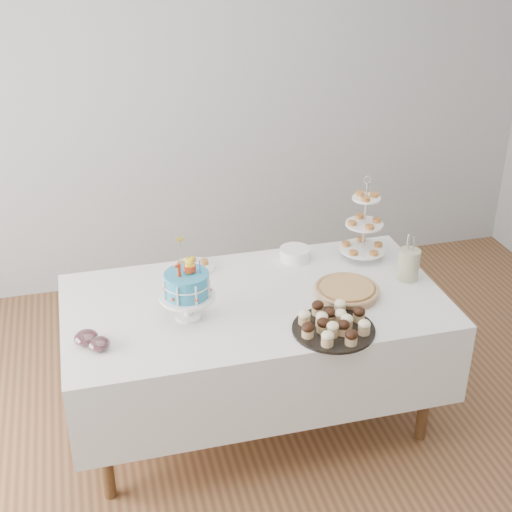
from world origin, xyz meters
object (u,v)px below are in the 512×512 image
object	(u,v)px
birthday_cake	(188,297)
jam_bowl_b	(86,338)
tiered_stand	(364,225)
pastry_plate	(193,266)
cupcake_tray	(334,323)
table	(255,337)
jam_bowl_a	(99,344)
pie	(347,291)
utensil_pitcher	(409,263)
plate_stack	(295,254)

from	to	relation	value
birthday_cake	jam_bowl_b	xyz separation A→B (m)	(-0.49, -0.10, -0.08)
tiered_stand	pastry_plate	distance (m)	0.96
cupcake_tray	jam_bowl_b	xyz separation A→B (m)	(-1.13, 0.18, -0.01)
pastry_plate	birthday_cake	bearing A→B (deg)	-103.02
table	jam_bowl_a	distance (m)	0.86
cupcake_tray	pie	bearing A→B (deg)	58.56
pie	jam_bowl_b	distance (m)	1.31
birthday_cake	pastry_plate	size ratio (longest dim) A/B	1.81
birthday_cake	jam_bowl_a	world-z (taller)	birthday_cake
table	utensil_pitcher	world-z (taller)	utensil_pitcher
plate_stack	jam_bowl_a	xyz separation A→B (m)	(-1.11, -0.61, -0.01)
cupcake_tray	plate_stack	world-z (taller)	cupcake_tray
pastry_plate	jam_bowl_b	size ratio (longest dim) A/B	2.06
pie	jam_bowl_a	bearing A→B (deg)	-172.72
plate_stack	jam_bowl_b	size ratio (longest dim) A/B	1.53
birthday_cake	plate_stack	world-z (taller)	birthday_cake
cupcake_tray	pastry_plate	bearing A→B (deg)	124.71
cupcake_tray	tiered_stand	distance (m)	0.79
cupcake_tray	pie	xyz separation A→B (m)	(0.17, 0.28, -0.01)
birthday_cake	plate_stack	xyz separation A→B (m)	(0.68, 0.44, -0.08)
pie	jam_bowl_a	distance (m)	1.26
jam_bowl_a	jam_bowl_b	distance (m)	0.08
cupcake_tray	plate_stack	bearing A→B (deg)	87.07
table	pie	size ratio (longest dim) A/B	5.75
tiered_stand	jam_bowl_a	world-z (taller)	tiered_stand
birthday_cake	pie	xyz separation A→B (m)	(0.81, -0.00, -0.08)
birthday_cake	pastry_plate	bearing A→B (deg)	63.94
cupcake_tray	tiered_stand	size ratio (longest dim) A/B	0.80
cupcake_tray	jam_bowl_a	xyz separation A→B (m)	(-1.08, 0.12, -0.02)
pie	pastry_plate	xyz separation A→B (m)	(-0.70, 0.48, -0.01)
utensil_pitcher	pastry_plate	bearing A→B (deg)	162.09
tiered_stand	utensil_pitcher	size ratio (longest dim) A/B	1.92
plate_stack	jam_bowl_a	size ratio (longest dim) A/B	1.70
birthday_cake	cupcake_tray	distance (m)	0.71
table	jam_bowl_a	bearing A→B (deg)	-163.00
plate_stack	jam_bowl_a	distance (m)	1.27
pie	plate_stack	size ratio (longest dim) A/B	1.96
birthday_cake	jam_bowl_a	bearing A→B (deg)	-172.61
cupcake_tray	jam_bowl_b	bearing A→B (deg)	170.72
cupcake_tray	jam_bowl_b	distance (m)	1.14
jam_bowl_b	table	bearing A→B (deg)	12.17
utensil_pitcher	cupcake_tray	bearing A→B (deg)	-143.94
tiered_stand	cupcake_tray	bearing A→B (deg)	-122.03
jam_bowl_a	utensil_pitcher	size ratio (longest dim) A/B	0.39
pie	jam_bowl_a	size ratio (longest dim) A/B	3.33
cupcake_tray	birthday_cake	bearing A→B (deg)	155.88
pie	pastry_plate	bearing A→B (deg)	145.67
cupcake_tray	pastry_plate	size ratio (longest dim) A/B	1.72
cupcake_tray	plate_stack	xyz separation A→B (m)	(0.04, 0.73, -0.01)
cupcake_tray	jam_bowl_a	distance (m)	1.08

